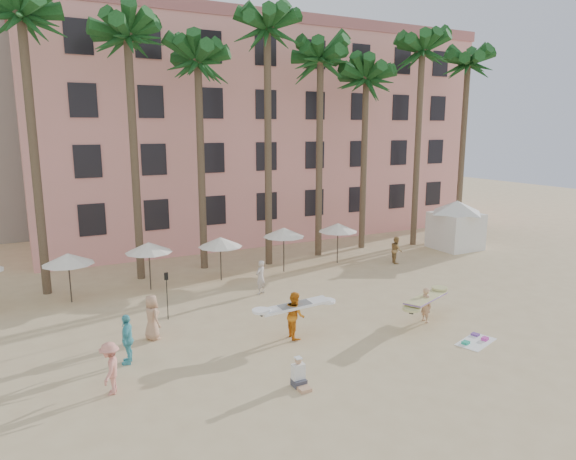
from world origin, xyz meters
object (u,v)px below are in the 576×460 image
at_px(pink_hotel, 252,135).
at_px(carrier_yellow, 426,302).
at_px(cabana, 456,220).
at_px(carrier_white, 295,314).

distance_m(pink_hotel, carrier_yellow, 24.99).
relative_size(pink_hotel, carrier_yellow, 10.18).
xyz_separation_m(cabana, carrier_white, (-17.94, -8.77, -1.03)).
xyz_separation_m(carrier_yellow, carrier_white, (-6.05, 1.21, 0.10)).
height_order(cabana, carrier_yellow, cabana).
relative_size(cabana, carrier_yellow, 1.32).
relative_size(pink_hotel, cabana, 7.69).
distance_m(pink_hotel, cabana, 18.01).
height_order(cabana, carrier_white, cabana).
bearing_deg(cabana, pink_hotel, 125.14).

